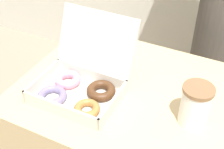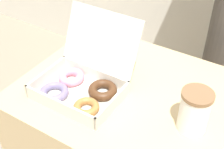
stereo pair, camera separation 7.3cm
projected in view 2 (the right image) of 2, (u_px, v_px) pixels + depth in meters
donut_box at (82, 82)px, 1.11m from camera, size 0.30×0.32×0.25m
coffee_cup at (194, 111)px, 0.95m from camera, size 0.10×0.10×0.14m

